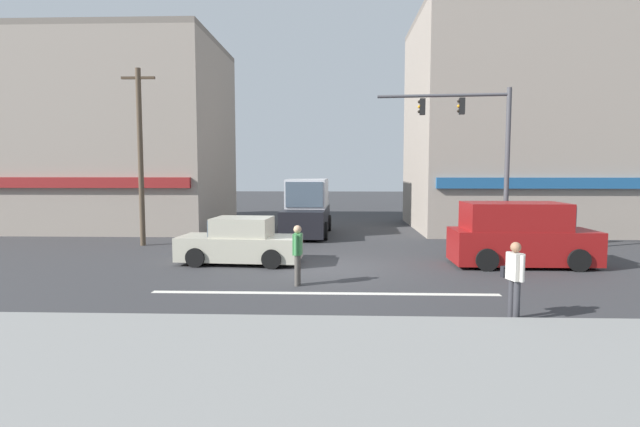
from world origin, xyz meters
TOP-DOWN VIEW (x-y plane):
  - ground_plane at (0.00, 0.00)m, footprint 120.00×120.00m
  - lane_marking_stripe at (0.00, -3.50)m, footprint 9.00×0.24m
  - sidewalk_curb at (0.00, -8.50)m, footprint 40.00×5.00m
  - building_left_block at (-12.88, 11.54)m, footprint 13.23×9.03m
  - building_right_corner at (11.38, 11.43)m, footprint 13.78×9.14m
  - utility_pole_near_left at (-7.92, 4.52)m, footprint 1.40×0.22m
  - traffic_light_mast at (5.63, 2.73)m, footprint 4.88×0.57m
  - van_parked_curbside at (6.37, 0.50)m, footprint 4.61×2.05m
  - sedan_crossing_leftbound at (-2.98, 0.59)m, footprint 4.22×2.12m
  - box_truck_crossing_center at (-1.19, 8.40)m, footprint 2.38×5.66m
  - pedestrian_foreground_with_bag at (4.08, -5.62)m, footprint 0.35×0.69m
  - pedestrian_mid_crossing at (-0.76, -2.61)m, footprint 0.25×0.57m

SIDE VIEW (x-z plane):
  - ground_plane at x=0.00m, z-range 0.00..0.00m
  - lane_marking_stripe at x=0.00m, z-range 0.00..0.01m
  - sidewalk_curb at x=0.00m, z-range 0.00..0.16m
  - sedan_crossing_leftbound at x=-2.98m, z-range -0.08..1.50m
  - pedestrian_mid_crossing at x=-0.76m, z-range 0.11..1.78m
  - pedestrian_foreground_with_bag at x=4.08m, z-range 0.12..1.79m
  - van_parked_curbside at x=6.37m, z-range -0.05..2.06m
  - box_truck_crossing_center at x=-1.19m, z-range -0.12..2.63m
  - utility_pole_near_left at x=-7.92m, z-range 0.15..7.53m
  - traffic_light_mast at x=5.63m, z-range 1.08..7.28m
  - building_left_block at x=-12.88m, z-range 0.00..10.23m
  - building_right_corner at x=11.38m, z-range 0.00..11.41m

